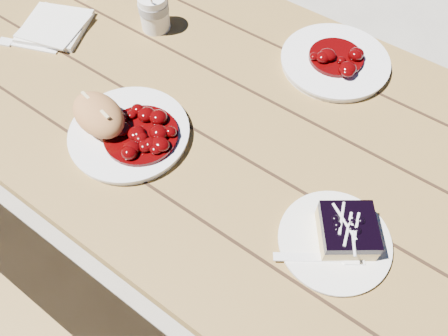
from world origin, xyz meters
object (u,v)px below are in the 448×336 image
Objects in this scene: picnic_table at (156,113)px; main_plate at (129,134)px; dessert_plate at (334,241)px; blueberry_cake at (347,230)px; coffee_cup at (154,12)px; second_plate at (335,62)px; bread_roll at (99,115)px.

picnic_table is 8.25× the size of main_plate.
picnic_table is 0.60m from dessert_plate.
blueberry_cake is (0.47, 0.05, 0.03)m from main_plate.
picnic_table is 0.61m from blueberry_cake.
coffee_cup is 0.36× the size of second_plate.
main_plate is 0.35m from coffee_cup.
second_plate is at bearing 56.79° from bread_roll.
picnic_table is at bearing -142.70° from second_plate.
blueberry_cake is (0.57, -0.12, 0.20)m from picnic_table.
coffee_cup is (-0.13, 0.31, -0.01)m from bread_roll.
main_plate is 0.07m from bread_roll.
dessert_plate is at bearing -159.81° from blueberry_cake.
picnic_table is 0.29m from bread_roll.
coffee_cup is at bearing 123.11° from blueberry_cake.
bread_roll is 0.53× the size of second_plate.
main_plate reaches higher than dessert_plate.
dessert_plate is at bearing -62.29° from second_plate.
main_plate is at bearing 19.98° from bread_roll.
second_plate is (-0.21, 0.40, 0.00)m from dessert_plate.
dessert_plate reaches higher than picnic_table.
second_plate is (0.35, 0.27, 0.17)m from picnic_table.
main_plate is at bearing -175.65° from dessert_plate.
bread_roll is 0.52m from dessert_plate.
coffee_cup reaches higher than bread_roll.
blueberry_cake is 1.47× the size of coffee_cup.
bread_roll is 0.34m from coffee_cup.
main_plate is 0.98× the size of second_plate.
bread_roll is at bearing -160.02° from main_plate.
second_plate is at bearing 37.30° from picnic_table.
coffee_cup is at bearing 157.77° from dessert_plate.
picnic_table is at bearing 166.19° from dessert_plate.
coffee_cup reaches higher than main_plate.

